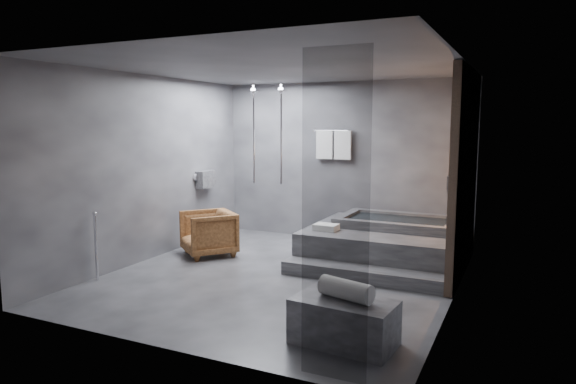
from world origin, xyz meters
The scene contains 7 objects.
room centered at (0.40, 0.24, 1.73)m, with size 5.00×5.04×2.82m.
tub_deck centered at (1.05, 1.45, 0.25)m, with size 2.20×2.00×0.50m, color #303032.
tub_step centered at (1.05, 0.27, 0.09)m, with size 2.20×0.36×0.18m, color #303032.
concrete_bench centered at (1.48, -1.69, 0.22)m, with size 0.96×0.53×0.43m, color #37373A.
driftwood_chair centered at (-1.55, 0.55, 0.35)m, with size 0.75×0.78×0.71m, color #472711.
rolled_towel centered at (1.49, -1.67, 0.53)m, with size 0.19×0.19×0.53m, color silver.
deck_towel centered at (0.30, 0.90, 0.55)m, with size 0.34×0.25×0.09m, color white.
Camera 1 is at (2.97, -6.12, 2.08)m, focal length 32.00 mm.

